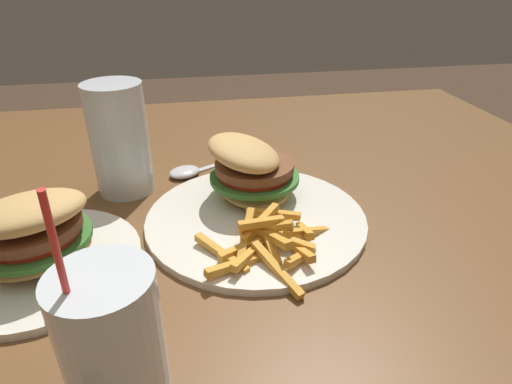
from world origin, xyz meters
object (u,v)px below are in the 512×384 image
Objects in this scene: beer_glass at (120,141)px; juice_glass at (112,342)px; spoon at (189,171)px; meal_plate_near at (254,193)px; meal_plate_far at (36,240)px.

beer_glass is 0.37m from juice_glass.
spoon is at bearing -10.15° from juice_glass.
meal_plate_near is 1.53× the size of juice_glass.
meal_plate_far is (-0.08, 0.26, 0.01)m from meal_plate_near.
meal_plate_near is 0.31m from juice_glass.
juice_glass is (-0.36, -0.03, -0.02)m from beer_glass.
beer_glass is 0.20m from meal_plate_far.
beer_glass is at bearing 3.94° from juice_glass.
spoon is (0.14, 0.09, -0.02)m from meal_plate_near.
beer_glass is 1.06× the size of spoon.
juice_glass reaches higher than meal_plate_near.
juice_glass is 0.22m from meal_plate_far.
meal_plate_near is at bearing -119.38° from beer_glass.
beer_glass reaches higher than spoon.
juice_glass is at bearing 52.15° from spoon.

